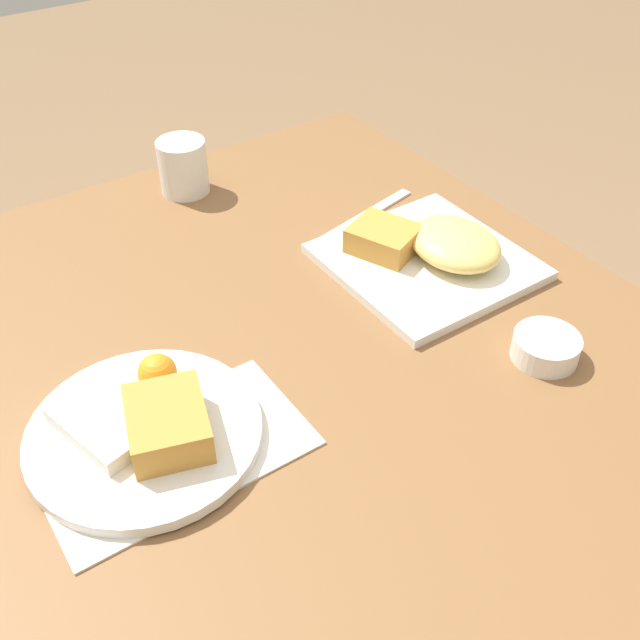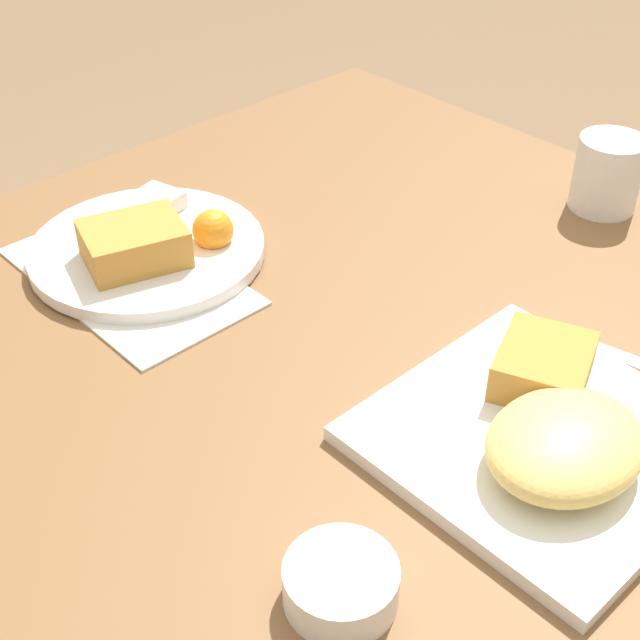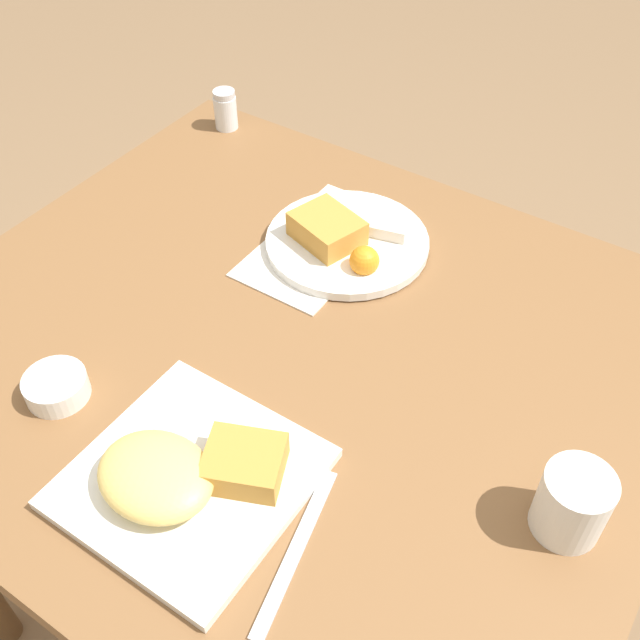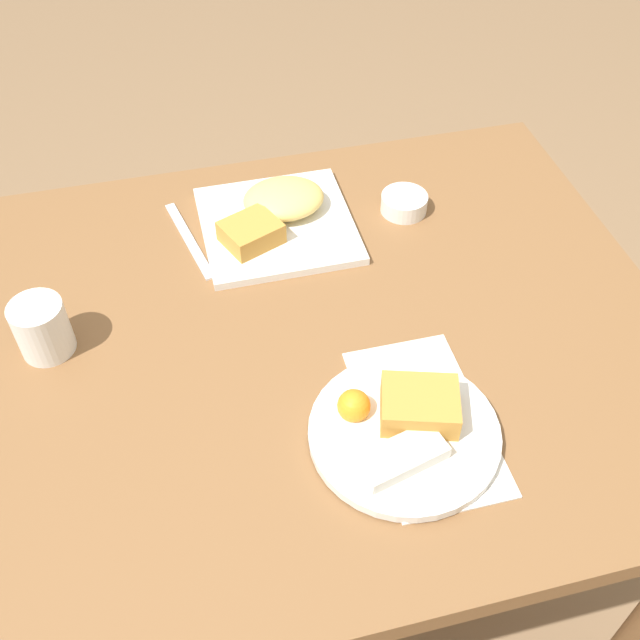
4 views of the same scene
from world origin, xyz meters
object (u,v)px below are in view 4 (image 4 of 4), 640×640
plate_square_near (276,216)px  butter_knife (189,240)px  plate_oval_far (404,427)px  sauce_ramekin (404,203)px  coffee_mug (42,328)px

plate_square_near → butter_knife: 0.15m
plate_oval_far → butter_knife: plate_oval_far is taller
plate_square_near → sauce_ramekin: (-0.22, 0.01, -0.00)m
sauce_ramekin → coffee_mug: 0.62m
plate_oval_far → sauce_ramekin: size_ratio=3.13×
coffee_mug → plate_square_near: bearing=-153.1°
plate_oval_far → coffee_mug: coffee_mug is taller
butter_knife → coffee_mug: size_ratio=2.41×
plate_oval_far → sauce_ramekin: 0.47m
plate_oval_far → coffee_mug: size_ratio=2.92×
plate_square_near → plate_oval_far: (-0.07, 0.46, -0.00)m
plate_oval_far → butter_knife: size_ratio=1.21×
plate_square_near → plate_oval_far: plate_square_near is taller
plate_square_near → plate_oval_far: 0.46m
plate_square_near → sauce_ramekin: size_ratio=3.14×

